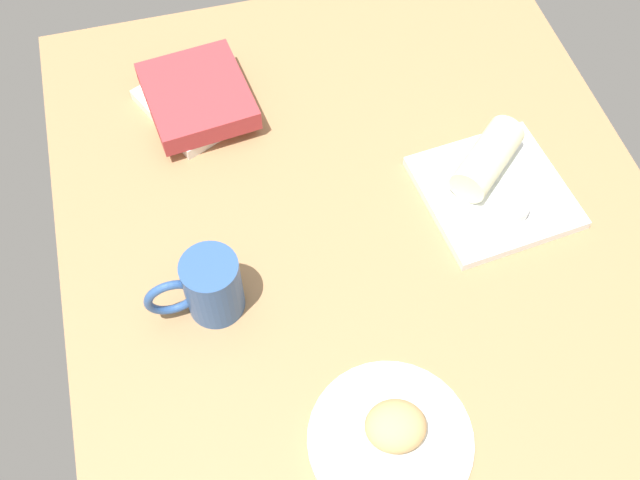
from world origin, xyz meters
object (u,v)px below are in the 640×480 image
at_px(round_plate, 390,440).
at_px(square_plate, 494,192).
at_px(coffee_mug, 209,287).
at_px(scone_pastry, 396,426).
at_px(book_stack, 196,99).
at_px(breakfast_wrap, 487,159).
at_px(sauce_cup, 511,208).

bearing_deg(round_plate, square_plate, 140.51).
xyz_separation_m(square_plate, coffee_mug, (0.08, -0.45, 0.05)).
distance_m(scone_pastry, square_plate, 0.42).
distance_m(book_stack, coffee_mug, 0.37).
bearing_deg(square_plate, round_plate, -39.49).
relative_size(breakfast_wrap, book_stack, 0.65).
xyz_separation_m(breakfast_wrap, book_stack, (-0.25, -0.41, -0.02)).
relative_size(square_plate, breakfast_wrap, 1.52).
relative_size(breakfast_wrap, coffee_mug, 1.03).
relative_size(round_plate, square_plate, 0.99).
bearing_deg(round_plate, book_stack, -167.21).
distance_m(round_plate, square_plate, 0.43).
xyz_separation_m(round_plate, coffee_mug, (-0.25, -0.18, 0.05)).
distance_m(round_plate, scone_pastry, 0.03).
xyz_separation_m(sauce_cup, breakfast_wrap, (-0.08, -0.01, 0.02)).
distance_m(square_plate, coffee_mug, 0.46).
relative_size(square_plate, book_stack, 0.99).
bearing_deg(book_stack, scone_pastry, 13.52).
bearing_deg(round_plate, breakfast_wrap, 143.88).
relative_size(round_plate, scone_pastry, 2.72).
bearing_deg(scone_pastry, round_plate, -44.74).
bearing_deg(square_plate, breakfast_wrap, -174.84).
distance_m(sauce_cup, book_stack, 0.53).
bearing_deg(coffee_mug, scone_pastry, 37.69).
distance_m(scone_pastry, book_stack, 0.63).
bearing_deg(round_plate, sauce_cup, 135.64).
distance_m(scone_pastry, sauce_cup, 0.38).
distance_m(round_plate, book_stack, 0.63).
bearing_deg(coffee_mug, book_stack, 173.63).
relative_size(sauce_cup, coffee_mug, 0.39).
relative_size(scone_pastry, book_stack, 0.36).
height_order(sauce_cup, coffee_mug, coffee_mug).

